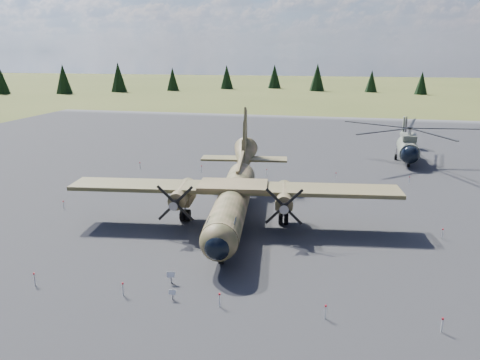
# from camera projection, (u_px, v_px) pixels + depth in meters

# --- Properties ---
(ground) EXTENTS (500.00, 500.00, 0.00)m
(ground) POSITION_uv_depth(u_px,v_px,m) (237.00, 223.00, 40.07)
(ground) COLOR brown
(ground) RESTS_ON ground
(apron) EXTENTS (120.00, 120.00, 0.04)m
(apron) POSITION_uv_depth(u_px,v_px,m) (258.00, 190.00, 49.49)
(apron) COLOR #56565B
(apron) RESTS_ON ground
(transport_plane) EXTENTS (27.50, 24.84, 9.04)m
(transport_plane) POSITION_uv_depth(u_px,v_px,m) (234.00, 192.00, 40.02)
(transport_plane) COLOR #414123
(transport_plane) RESTS_ON ground
(helicopter_near) EXTENTS (19.68, 22.55, 4.76)m
(helicopter_near) POSITION_uv_depth(u_px,v_px,m) (409.00, 137.00, 61.11)
(helicopter_near) COLOR slate
(helicopter_near) RESTS_ON ground
(info_placard_left) EXTENTS (0.54, 0.33, 0.80)m
(info_placard_left) POSITION_uv_depth(u_px,v_px,m) (171.00, 276.00, 29.49)
(info_placard_left) COLOR gray
(info_placard_left) RESTS_ON ground
(info_placard_right) EXTENTS (0.42, 0.20, 0.65)m
(info_placard_right) POSITION_uv_depth(u_px,v_px,m) (172.00, 293.00, 27.58)
(info_placard_right) COLOR gray
(info_placard_right) RESTS_ON ground
(barrier_fence) EXTENTS (33.12, 29.62, 0.85)m
(barrier_fence) POSITION_uv_depth(u_px,v_px,m) (232.00, 217.00, 39.96)
(barrier_fence) COLOR silver
(barrier_fence) RESTS_ON ground
(treeline) EXTENTS (298.73, 309.33, 10.95)m
(treeline) POSITION_uv_depth(u_px,v_px,m) (246.00, 180.00, 35.48)
(treeline) COLOR black
(treeline) RESTS_ON ground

